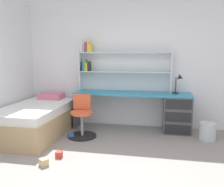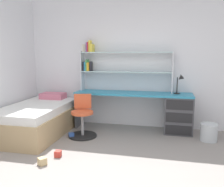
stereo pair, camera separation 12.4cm
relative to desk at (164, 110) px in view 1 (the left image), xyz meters
name	(u,v)px [view 1 (the left image)]	position (x,y,z in m)	size (l,w,h in m)	color
room_shell	(45,63)	(-1.89, -1.16, 0.94)	(5.47, 6.38, 2.74)	silver
desk	(164,110)	(0.00, 0.00, 0.00)	(2.30, 0.51, 0.75)	teal
bookshelf_hutch	(113,62)	(-1.04, 0.14, 0.91)	(1.87, 0.22, 1.03)	silver
desk_lamp	(179,81)	(0.27, 0.01, 0.58)	(0.20, 0.17, 0.38)	black
swivel_chair	(82,120)	(-1.48, -0.60, -0.13)	(0.52, 0.52, 0.77)	black
bed_platform	(37,120)	(-2.36, -0.65, -0.15)	(1.05, 1.83, 0.68)	tan
waste_bin	(208,131)	(0.76, -0.35, -0.28)	(0.29, 0.29, 0.31)	silver
toy_block_blue_0	(71,136)	(-1.65, -0.74, -0.39)	(0.09, 0.09, 0.09)	#3860B7
toy_block_natural_1	(44,162)	(-1.62, -1.85, -0.38)	(0.10, 0.10, 0.10)	tan
toy_block_red_2	(59,154)	(-1.52, -1.55, -0.38)	(0.09, 0.09, 0.09)	red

